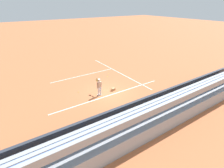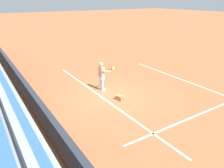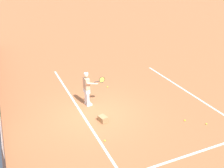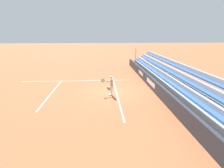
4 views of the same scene
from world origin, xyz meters
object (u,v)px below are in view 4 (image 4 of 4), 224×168
at_px(tennis_ball_far_left, 76,85).
at_px(tennis_ball_stray_back, 113,85).
at_px(ball_box_cardboard, 109,88).
at_px(tennis_player, 111,85).
at_px(tennis_ball_near_player, 92,101).
at_px(tennis_ball_midcourt, 71,84).

distance_m(tennis_ball_far_left, tennis_ball_stray_back, 3.83).
bearing_deg(ball_box_cardboard, tennis_player, -175.66).
bearing_deg(tennis_player, tennis_ball_stray_back, -6.36).
distance_m(tennis_player, tennis_ball_near_player, 2.39).
relative_size(ball_box_cardboard, tennis_ball_stray_back, 6.06).
relative_size(tennis_ball_far_left, tennis_ball_near_player, 1.00).
bearing_deg(tennis_ball_stray_back, tennis_ball_midcourt, 81.47).
xyz_separation_m(tennis_player, tennis_ball_near_player, (-1.47, 1.68, -0.86)).
xyz_separation_m(tennis_ball_midcourt, tennis_ball_near_player, (-5.19, -2.50, 0.00)).
bearing_deg(tennis_player, ball_box_cardboard, 4.34).
height_order(tennis_player, tennis_ball_midcourt, tennis_player).
bearing_deg(tennis_player, tennis_ball_midcourt, 48.32).
relative_size(ball_box_cardboard, tennis_ball_near_player, 6.06).
xyz_separation_m(tennis_ball_far_left, tennis_ball_stray_back, (-0.08, -3.83, 0.00)).
bearing_deg(tennis_ball_near_player, ball_box_cardboard, -26.21).
bearing_deg(tennis_ball_midcourt, tennis_ball_stray_back, -98.53).
relative_size(tennis_ball_far_left, tennis_ball_stray_back, 1.00).
height_order(ball_box_cardboard, tennis_ball_far_left, ball_box_cardboard).
bearing_deg(tennis_ball_stray_back, tennis_player, 173.64).
xyz_separation_m(tennis_ball_far_left, tennis_ball_near_player, (-4.59, -1.81, 0.00)).
relative_size(tennis_player, ball_box_cardboard, 4.29).
xyz_separation_m(tennis_ball_stray_back, tennis_ball_midcourt, (0.68, 4.52, 0.00)).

